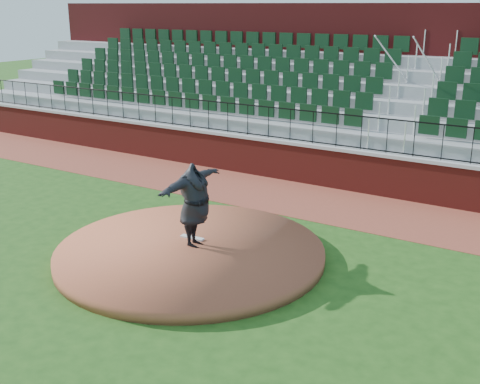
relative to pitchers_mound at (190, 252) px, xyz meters
name	(u,v)px	position (x,y,z in m)	size (l,w,h in m)	color
ground	(203,266)	(0.52, -0.24, -0.12)	(90.00, 90.00, 0.00)	#214B15
warning_track	(311,200)	(0.52, 5.16, -0.12)	(34.00, 3.20, 0.01)	brown
field_wall	(335,168)	(0.52, 6.76, 0.47)	(34.00, 0.35, 1.20)	maroon
wall_cap	(336,148)	(0.52, 6.76, 1.12)	(34.00, 0.45, 0.10)	#B7B7B7
wall_railing	(337,130)	(0.52, 6.76, 1.67)	(34.00, 0.05, 1.00)	black
seating_stands	(370,102)	(0.52, 9.49, 2.18)	(34.00, 5.10, 4.60)	gray
concourse_wall	(397,80)	(0.52, 12.29, 2.62)	(34.00, 0.50, 5.50)	maroon
pitchers_mound	(190,252)	(0.00, 0.00, 0.00)	(6.01, 6.01, 0.25)	brown
pitching_rubber	(192,238)	(-0.28, 0.45, 0.14)	(0.58, 0.15, 0.04)	white
pitcher	(195,205)	(0.03, 0.16, 1.08)	(2.36, 0.64, 1.92)	black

